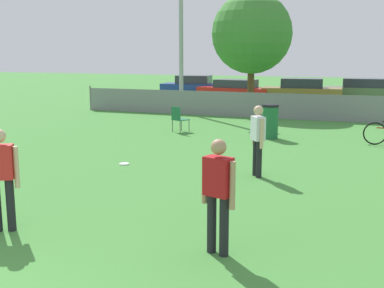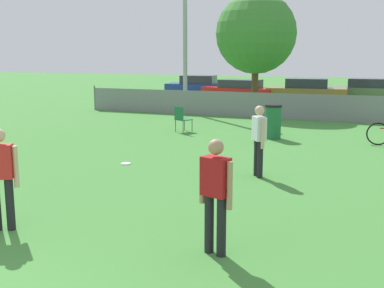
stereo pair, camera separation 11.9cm
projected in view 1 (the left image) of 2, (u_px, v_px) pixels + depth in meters
fence_backline at (270, 106)px, 20.82m from camera, size 18.26×0.07×1.21m
light_pole at (181, 18)px, 22.26m from camera, size 0.90×0.36×7.35m
tree_near_pole at (252, 33)px, 22.73m from camera, size 3.82×3.82×5.64m
player_receiver_white at (258, 136)px, 10.71m from camera, size 0.40×0.45×1.61m
player_defender_red at (1, 173)px, 7.34m from camera, size 0.48×0.37×1.61m
player_thrower_red at (218, 189)px, 6.47m from camera, size 0.52×0.32×1.61m
frisbee_disc at (124, 164)px, 12.08m from camera, size 0.26×0.26×0.03m
folding_chair_sideline at (179, 118)px, 17.06m from camera, size 0.63×0.63×0.92m
trash_bin at (270, 121)px, 15.77m from camera, size 0.55×0.55×1.12m
parked_car_blue at (194, 87)px, 31.23m from camera, size 4.28×2.32×1.42m
parked_car_red at (236, 90)px, 28.70m from camera, size 4.65×2.35×1.28m
parked_car_tan at (302, 91)px, 27.34m from camera, size 4.54×2.19×1.41m
parked_car_olive at (365, 91)px, 27.83m from camera, size 4.53×1.77×1.39m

